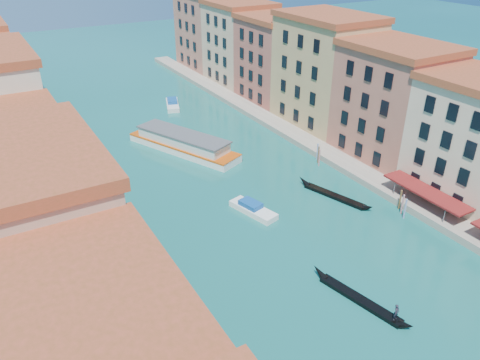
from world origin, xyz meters
The scene contains 9 objects.
left_bank_palazzos centered at (-26.00, 64.68, 9.71)m, with size 12.80×128.40×21.00m.
right_bank_palazzos centered at (30.00, 65.00, 9.75)m, with size 12.80×128.40×21.00m.
quay centered at (22.00, 65.00, 0.50)m, with size 4.00×140.00×1.00m, color gray.
mooring_poles_right centered at (19.10, 28.80, 1.30)m, with size 1.44×54.24×3.20m.
vaporetto_far centered at (1.87, 73.44, 1.45)m, with size 13.25×21.81×3.22m.
gondola_fore centered at (2.40, 29.99, 0.42)m, with size 3.71×12.47×2.51m.
gondola_far centered at (13.97, 48.09, 0.37)m, with size 4.71×12.51×1.82m.
motorboat_mid centered at (1.81, 50.30, 0.58)m, with size 4.02×7.52×1.49m.
motorboat_far centered at (9.11, 95.59, 0.63)m, with size 4.94×8.24×1.63m.
Camera 1 is at (-26.65, 4.46, 34.00)m, focal length 35.00 mm.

